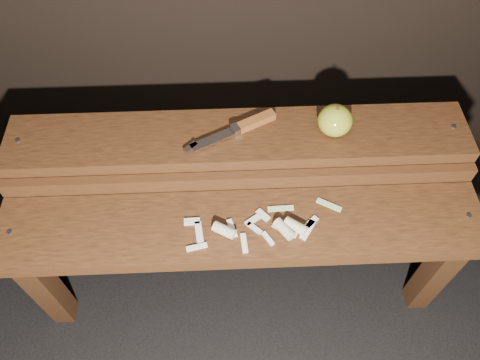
{
  "coord_description": "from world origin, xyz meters",
  "views": [
    {
      "loc": [
        -0.03,
        -0.62,
        1.41
      ],
      "look_at": [
        0.0,
        0.06,
        0.45
      ],
      "focal_mm": 35.0,
      "sensor_mm": 36.0,
      "label": 1
    }
  ],
  "objects_px": {
    "apple": "(335,120)",
    "knife": "(245,126)",
    "bench_front_tier": "(242,241)",
    "bench_rear_tier": "(238,156)"
  },
  "relations": [
    {
      "from": "bench_rear_tier",
      "to": "knife",
      "type": "relative_size",
      "value": 4.99
    },
    {
      "from": "bench_front_tier",
      "to": "bench_rear_tier",
      "type": "xyz_separation_m",
      "value": [
        0.0,
        0.23,
        0.06
      ]
    },
    {
      "from": "bench_front_tier",
      "to": "apple",
      "type": "bearing_deg",
      "value": 43.51
    },
    {
      "from": "knife",
      "to": "bench_rear_tier",
      "type": "bearing_deg",
      "value": -130.12
    },
    {
      "from": "bench_front_tier",
      "to": "knife",
      "type": "height_order",
      "value": "knife"
    },
    {
      "from": "apple",
      "to": "knife",
      "type": "height_order",
      "value": "apple"
    },
    {
      "from": "bench_front_tier",
      "to": "bench_rear_tier",
      "type": "bearing_deg",
      "value": 90.0
    },
    {
      "from": "knife",
      "to": "bench_front_tier",
      "type": "bearing_deg",
      "value": -94.22
    },
    {
      "from": "apple",
      "to": "knife",
      "type": "relative_size",
      "value": 0.38
    },
    {
      "from": "bench_rear_tier",
      "to": "knife",
      "type": "distance_m",
      "value": 0.1
    }
  ]
}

